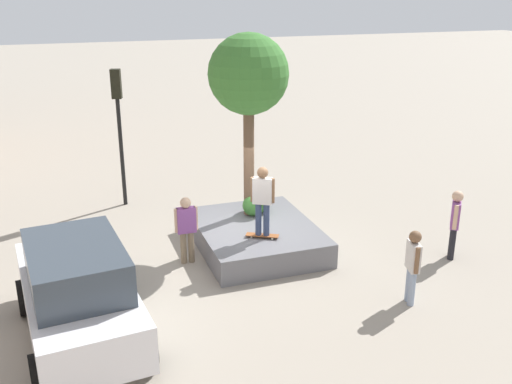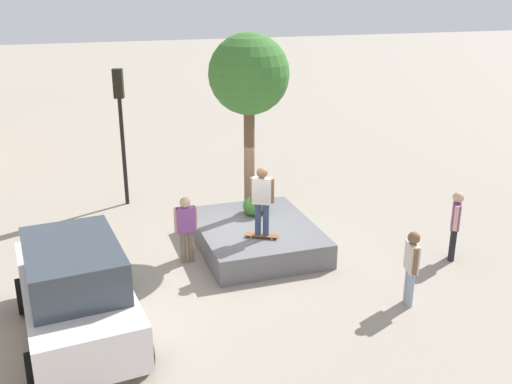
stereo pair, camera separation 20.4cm
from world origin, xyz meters
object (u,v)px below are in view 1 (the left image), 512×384
Objects in this scene: passerby_with_bag at (455,220)px; pedestrian_crossing at (186,225)px; plaza_tree at (249,76)px; traffic_light_corner at (119,114)px; planter_ledge at (256,236)px; bystander_watching at (413,262)px; skateboard at (262,235)px; skateboarder at (263,196)px; police_car at (78,292)px.

passerby_with_bag reaches higher than pedestrian_crossing.
plaza_tree is 2.80× the size of pedestrian_crossing.
pedestrian_crossing is (1.91, 6.27, -0.04)m from passerby_with_bag.
traffic_light_corner is at bearing 11.42° from pedestrian_crossing.
plaza_tree is 1.14× the size of traffic_light_corner.
traffic_light_corner reaches higher than planter_ledge.
pedestrian_crossing is (3.46, 4.05, 0.01)m from bystander_watching.
passerby_with_bag is 2.71m from bystander_watching.
passerby_with_bag is 1.06× the size of bystander_watching.
passerby_with_bag is at bearing -54.91° from bystander_watching.
skateboarder reaches higher than skateboard.
planter_ledge is 4.06m from plaza_tree.
passerby_with_bag is (-1.38, -4.51, 0.34)m from skateboard.
traffic_light_corner is (4.33, 2.79, 2.54)m from planter_ledge.
police_car is at bearing 122.33° from planter_ledge.
skateboard is 0.19× the size of traffic_light_corner.
planter_ledge is 2.08× the size of skateboarder.
police_car is 2.73× the size of bystander_watching.
bystander_watching is at bearing -149.57° from planter_ledge.
bystander_watching is (-0.86, -6.71, -0.07)m from police_car.
plaza_tree is at bearing 24.88° from bystander_watching.
police_car reaches higher than pedestrian_crossing.
bystander_watching reaches higher than skateboard.
skateboard is at bearing -90.00° from skateboarder.
pedestrian_crossing is (0.53, 1.75, 0.29)m from skateboard.
skateboard is at bearing -106.90° from pedestrian_crossing.
passerby_with_bag is at bearing -106.94° from pedestrian_crossing.
passerby_with_bag is at bearing -106.96° from skateboard.
bystander_watching is (-3.72, -2.19, 0.65)m from planter_ledge.
plaza_tree is (0.81, -0.08, 3.98)m from planter_ledge.
plaza_tree is 6.01m from bystander_watching.
skateboard is 6.18m from traffic_light_corner.
plaza_tree is at bearing -5.94° from planter_ledge.
plaza_tree reaches higher than police_car.
planter_ledge is 1.60m from skateboarder.
skateboard is at bearing 173.04° from plaza_tree.
plaza_tree reaches higher than traffic_light_corner.
skateboard is (-1.60, 0.20, -3.61)m from plaza_tree.
skateboarder is 4.91m from police_car.
skateboard is 4.88m from police_car.
passerby_with_bag is 6.55m from pedestrian_crossing.
police_car is 6.76m from bystander_watching.
passerby_with_bag reaches higher than bystander_watching.
traffic_light_corner is at bearing 27.61° from skateboarder.
planter_ledge is at bearing 30.43° from bystander_watching.
police_car is at bearing 134.41° from pedestrian_crossing.
pedestrian_crossing reaches higher than bystander_watching.
pedestrian_crossing is at bearing 49.47° from bystander_watching.
police_car reaches higher than planter_ledge.
police_car is 8.95m from passerby_with_bag.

